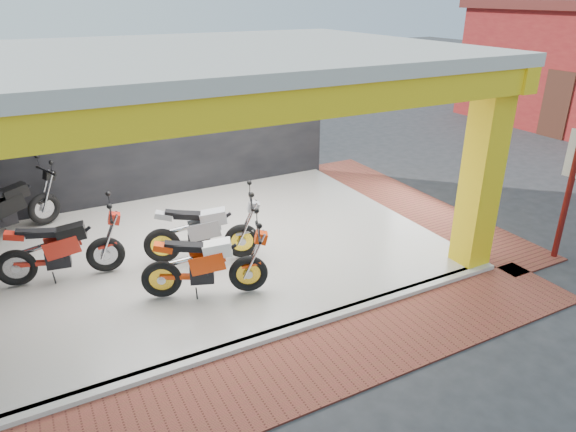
% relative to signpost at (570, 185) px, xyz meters
% --- Properties ---
extents(ground, '(80.00, 80.00, 0.00)m').
position_rel_signpost_xyz_m(ground, '(-5.39, 1.29, -1.43)').
color(ground, '#2D2D30').
rests_on(ground, ground).
extents(showroom_floor, '(8.00, 6.00, 0.10)m').
position_rel_signpost_xyz_m(showroom_floor, '(-5.39, 3.29, -1.38)').
color(showroom_floor, silver).
rests_on(showroom_floor, ground).
extents(showroom_ceiling, '(8.40, 6.40, 0.20)m').
position_rel_signpost_xyz_m(showroom_ceiling, '(-5.39, 3.29, 2.17)').
color(showroom_ceiling, beige).
rests_on(showroom_ceiling, corner_column).
extents(back_wall, '(8.20, 0.20, 3.50)m').
position_rel_signpost_xyz_m(back_wall, '(-5.39, 6.39, 0.32)').
color(back_wall, black).
rests_on(back_wall, ground).
extents(corner_column, '(0.50, 0.50, 3.50)m').
position_rel_signpost_xyz_m(corner_column, '(-1.64, 0.54, 0.32)').
color(corner_column, yellow).
rests_on(corner_column, ground).
extents(header_beam_front, '(8.40, 0.30, 0.40)m').
position_rel_signpost_xyz_m(header_beam_front, '(-5.39, 0.29, 1.87)').
color(header_beam_front, yellow).
rests_on(header_beam_front, corner_column).
extents(header_beam_right, '(0.30, 6.40, 0.40)m').
position_rel_signpost_xyz_m(header_beam_right, '(-1.39, 3.29, 1.87)').
color(header_beam_right, yellow).
rests_on(header_beam_right, corner_column).
extents(floor_kerb, '(8.00, 0.20, 0.10)m').
position_rel_signpost_xyz_m(floor_kerb, '(-5.39, 0.27, -1.38)').
color(floor_kerb, silver).
rests_on(floor_kerb, ground).
extents(paver_front, '(9.00, 1.40, 0.03)m').
position_rel_signpost_xyz_m(paver_front, '(-5.39, -0.51, -1.42)').
color(paver_front, brown).
rests_on(paver_front, ground).
extents(paver_right, '(1.40, 7.00, 0.03)m').
position_rel_signpost_xyz_m(paver_right, '(-0.59, 3.29, -1.42)').
color(paver_right, brown).
rests_on(paver_right, ground).
extents(signpost, '(0.10, 0.36, 2.61)m').
position_rel_signpost_xyz_m(signpost, '(0.00, 0.00, 0.00)').
color(signpost, '#5F110E').
rests_on(signpost, ground).
extents(moto_hero, '(2.22, 1.46, 1.27)m').
position_rel_signpost_xyz_m(moto_hero, '(-5.56, 1.42, -0.70)').
color(moto_hero, red).
rests_on(moto_hero, showroom_floor).
extents(moto_row_a, '(2.30, 1.50, 1.32)m').
position_rel_signpost_xyz_m(moto_row_a, '(-5.19, 2.52, -0.67)').
color(moto_row_a, '#95979C').
rests_on(moto_row_a, showroom_floor).
extents(moto_row_b, '(2.22, 1.09, 1.30)m').
position_rel_signpost_xyz_m(moto_row_b, '(-7.44, 3.15, -0.68)').
color(moto_row_b, red).
rests_on(moto_row_b, showroom_floor).
extents(moto_row_d, '(2.36, 1.55, 1.35)m').
position_rel_signpost_xyz_m(moto_row_d, '(-8.19, 5.79, -0.66)').
color(moto_row_d, black).
rests_on(moto_row_d, showroom_floor).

